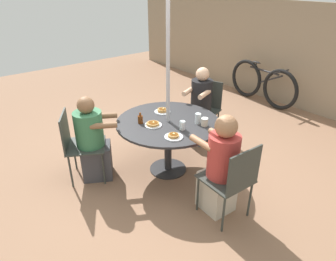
{
  "coord_description": "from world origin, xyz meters",
  "views": [
    {
      "loc": [
        2.61,
        -2.13,
        2.33
      ],
      "look_at": [
        0.0,
        0.0,
        0.59
      ],
      "focal_mm": 32.0,
      "sensor_mm": 36.0,
      "label": 1
    }
  ],
  "objects_px": {
    "pancake_plate_b": "(174,136)",
    "patio_chair_north": "(78,142)",
    "drinking_glass_b": "(198,118)",
    "patio_chair_east": "(232,178)",
    "diner_east": "(220,168)",
    "bicycle": "(262,83)",
    "diner_north": "(93,142)",
    "pancake_plate_a": "(162,111)",
    "syrup_bottle": "(140,119)",
    "pancake_plate_c": "(153,124)",
    "coffee_cup": "(205,122)",
    "patio_chair_south": "(205,106)",
    "drinking_glass_a": "(182,125)",
    "patio_table": "(168,128)",
    "diner_south": "(200,109)"
  },
  "relations": [
    {
      "from": "patio_chair_east",
      "to": "diner_east",
      "type": "xyz_separation_m",
      "value": [
        -0.18,
        0.01,
        0.02
      ]
    },
    {
      "from": "syrup_bottle",
      "to": "drinking_glass_b",
      "type": "height_order",
      "value": "syrup_bottle"
    },
    {
      "from": "diner_east",
      "to": "syrup_bottle",
      "type": "relative_size",
      "value": 8.44
    },
    {
      "from": "diner_south",
      "to": "pancake_plate_b",
      "type": "height_order",
      "value": "diner_south"
    },
    {
      "from": "bicycle",
      "to": "pancake_plate_b",
      "type": "bearing_deg",
      "value": -67.03
    },
    {
      "from": "patio_chair_south",
      "to": "coffee_cup",
      "type": "relative_size",
      "value": 9.2
    },
    {
      "from": "pancake_plate_a",
      "to": "patio_chair_south",
      "type": "bearing_deg",
      "value": 97.18
    },
    {
      "from": "diner_north",
      "to": "diner_east",
      "type": "height_order",
      "value": "diner_east"
    },
    {
      "from": "diner_east",
      "to": "pancake_plate_c",
      "type": "bearing_deg",
      "value": 103.2
    },
    {
      "from": "patio_chair_south",
      "to": "drinking_glass_a",
      "type": "xyz_separation_m",
      "value": [
        0.66,
        -1.07,
        0.25
      ]
    },
    {
      "from": "patio_chair_north",
      "to": "drinking_glass_b",
      "type": "xyz_separation_m",
      "value": [
        0.84,
        1.21,
        0.26
      ]
    },
    {
      "from": "patio_chair_east",
      "to": "coffee_cup",
      "type": "xyz_separation_m",
      "value": [
        -0.74,
        0.33,
        0.25
      ]
    },
    {
      "from": "syrup_bottle",
      "to": "patio_chair_north",
      "type": "bearing_deg",
      "value": -120.78
    },
    {
      "from": "patio_chair_east",
      "to": "coffee_cup",
      "type": "distance_m",
      "value": 0.85
    },
    {
      "from": "pancake_plate_a",
      "to": "syrup_bottle",
      "type": "distance_m",
      "value": 0.43
    },
    {
      "from": "diner_north",
      "to": "diner_east",
      "type": "bearing_deg",
      "value": 58.27
    },
    {
      "from": "pancake_plate_a",
      "to": "diner_south",
      "type": "bearing_deg",
      "value": 94.34
    },
    {
      "from": "patio_chair_east",
      "to": "drinking_glass_b",
      "type": "xyz_separation_m",
      "value": [
        -0.84,
        0.32,
        0.26
      ]
    },
    {
      "from": "diner_north",
      "to": "diner_south",
      "type": "height_order",
      "value": "diner_south"
    },
    {
      "from": "diner_north",
      "to": "syrup_bottle",
      "type": "height_order",
      "value": "diner_north"
    },
    {
      "from": "patio_table",
      "to": "patio_chair_east",
      "type": "height_order",
      "value": "patio_chair_east"
    },
    {
      "from": "coffee_cup",
      "to": "bicycle",
      "type": "bearing_deg",
      "value": 111.07
    },
    {
      "from": "diner_east",
      "to": "pancake_plate_a",
      "type": "distance_m",
      "value": 1.23
    },
    {
      "from": "diner_north",
      "to": "drinking_glass_b",
      "type": "distance_m",
      "value": 1.33
    },
    {
      "from": "diner_east",
      "to": "drinking_glass_b",
      "type": "height_order",
      "value": "diner_east"
    },
    {
      "from": "diner_south",
      "to": "drinking_glass_b",
      "type": "bearing_deg",
      "value": 113.11
    },
    {
      "from": "syrup_bottle",
      "to": "pancake_plate_b",
      "type": "bearing_deg",
      "value": 8.3
    },
    {
      "from": "pancake_plate_b",
      "to": "patio_chair_north",
      "type": "bearing_deg",
      "value": -141.41
    },
    {
      "from": "diner_north",
      "to": "bicycle",
      "type": "distance_m",
      "value": 3.85
    },
    {
      "from": "pancake_plate_a",
      "to": "pancake_plate_c",
      "type": "relative_size",
      "value": 1.0
    },
    {
      "from": "patio_chair_north",
      "to": "coffee_cup",
      "type": "bearing_deg",
      "value": 82.81
    },
    {
      "from": "patio_chair_north",
      "to": "patio_chair_east",
      "type": "bearing_deg",
      "value": 58.32
    },
    {
      "from": "patio_chair_north",
      "to": "diner_east",
      "type": "height_order",
      "value": "diner_east"
    },
    {
      "from": "patio_chair_east",
      "to": "diner_south",
      "type": "relative_size",
      "value": 0.77
    },
    {
      "from": "patio_table",
      "to": "pancake_plate_a",
      "type": "height_order",
      "value": "pancake_plate_a"
    },
    {
      "from": "syrup_bottle",
      "to": "diner_south",
      "type": "bearing_deg",
      "value": 97.28
    },
    {
      "from": "patio_chair_north",
      "to": "patio_chair_east",
      "type": "xyz_separation_m",
      "value": [
        1.69,
        0.89,
        0.0
      ]
    },
    {
      "from": "bicycle",
      "to": "diner_north",
      "type": "bearing_deg",
      "value": -81.92
    },
    {
      "from": "coffee_cup",
      "to": "drinking_glass_b",
      "type": "height_order",
      "value": "drinking_glass_b"
    },
    {
      "from": "pancake_plate_b",
      "to": "coffee_cup",
      "type": "xyz_separation_m",
      "value": [
        0.01,
        0.48,
        0.03
      ]
    },
    {
      "from": "bicycle",
      "to": "patio_chair_south",
      "type": "bearing_deg",
      "value": -76.19
    },
    {
      "from": "patio_chair_south",
      "to": "bicycle",
      "type": "relative_size",
      "value": 0.55
    },
    {
      "from": "diner_east",
      "to": "coffee_cup",
      "type": "xyz_separation_m",
      "value": [
        -0.57,
        0.32,
        0.23
      ]
    },
    {
      "from": "drinking_glass_b",
      "to": "diner_north",
      "type": "bearing_deg",
      "value": -125.45
    },
    {
      "from": "diner_north",
      "to": "drinking_glass_b",
      "type": "relative_size",
      "value": 8.55
    },
    {
      "from": "patio_chair_north",
      "to": "pancake_plate_b",
      "type": "xyz_separation_m",
      "value": [
        0.94,
        0.75,
        0.21
      ]
    },
    {
      "from": "patio_table",
      "to": "pancake_plate_a",
      "type": "distance_m",
      "value": 0.31
    },
    {
      "from": "diner_north",
      "to": "pancake_plate_b",
      "type": "height_order",
      "value": "diner_north"
    },
    {
      "from": "patio_table",
      "to": "pancake_plate_a",
      "type": "relative_size",
      "value": 6.17
    },
    {
      "from": "diner_north",
      "to": "coffee_cup",
      "type": "bearing_deg",
      "value": 81.88
    }
  ]
}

